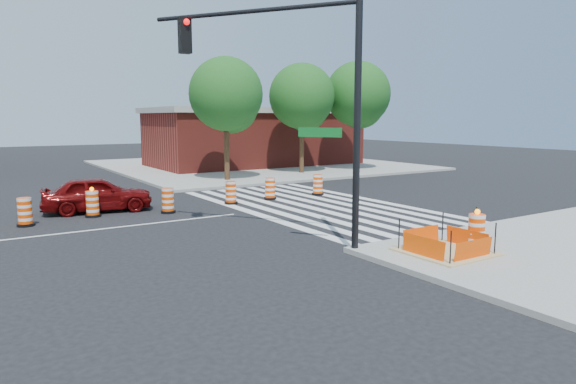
# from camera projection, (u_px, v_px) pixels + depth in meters

# --- Properties ---
(ground) EXTENTS (120.00, 120.00, 0.00)m
(ground) POSITION_uv_depth(u_px,v_px,m) (43.00, 236.00, 16.89)
(ground) COLOR black
(ground) RESTS_ON ground
(sidewalk_ne) EXTENTS (22.00, 22.00, 0.15)m
(sidewalk_ne) POSITION_uv_depth(u_px,v_px,m) (255.00, 165.00, 41.50)
(sidewalk_ne) COLOR gray
(sidewalk_ne) RESTS_ON ground
(crosswalk_east) EXTENTS (6.75, 13.50, 0.01)m
(crosswalk_east) POSITION_uv_depth(u_px,v_px,m) (314.00, 205.00, 22.75)
(crosswalk_east) COLOR silver
(crosswalk_east) RESTS_ON ground
(lane_centerline) EXTENTS (14.00, 0.12, 0.01)m
(lane_centerline) POSITION_uv_depth(u_px,v_px,m) (43.00, 236.00, 16.89)
(lane_centerline) COLOR silver
(lane_centerline) RESTS_ON ground
(excavation_pit) EXTENTS (2.20, 2.20, 0.90)m
(excavation_pit) POSITION_uv_depth(u_px,v_px,m) (446.00, 250.00, 14.19)
(excavation_pit) COLOR tan
(excavation_pit) RESTS_ON ground
(brick_storefront) EXTENTS (16.50, 8.50, 4.60)m
(brick_storefront) POSITION_uv_depth(u_px,v_px,m) (255.00, 137.00, 41.18)
(brick_storefront) COLOR maroon
(brick_storefront) RESTS_ON ground
(red_coupe) EXTENTS (4.56, 2.44, 1.48)m
(red_coupe) POSITION_uv_depth(u_px,v_px,m) (97.00, 194.00, 21.14)
(red_coupe) COLOR #5E0808
(red_coupe) RESTS_ON ground
(signal_pole_se) EXTENTS (3.85, 5.56, 8.76)m
(signal_pole_se) POSITION_uv_depth(u_px,v_px,m) (296.00, 65.00, 14.68)
(signal_pole_se) COLOR black
(signal_pole_se) RESTS_ON ground
(pit_drum) EXTENTS (0.58, 0.58, 1.14)m
(pit_drum) POSITION_uv_depth(u_px,v_px,m) (476.00, 232.00, 14.60)
(pit_drum) COLOR black
(pit_drum) RESTS_ON ground
(barricade) EXTENTS (0.69, 0.56, 1.00)m
(barricade) POSITION_uv_depth(u_px,v_px,m) (476.00, 224.00, 15.40)
(barricade) COLOR #F24505
(barricade) RESTS_ON ground
(tree_north_c) EXTENTS (4.37, 4.37, 7.43)m
(tree_north_c) POSITION_uv_depth(u_px,v_px,m) (226.00, 98.00, 30.36)
(tree_north_c) COLOR #382314
(tree_north_c) RESTS_ON ground
(tree_north_d) EXTENTS (4.41, 4.41, 7.49)m
(tree_north_d) POSITION_uv_depth(u_px,v_px,m) (302.00, 100.00, 34.46)
(tree_north_d) COLOR #382314
(tree_north_d) RESTS_ON ground
(tree_north_e) EXTENTS (4.61, 4.61, 7.83)m
(tree_north_e) POSITION_uv_depth(u_px,v_px,m) (358.00, 98.00, 36.46)
(tree_north_e) COLOR #382314
(tree_north_e) RESTS_ON ground
(median_drum_4) EXTENTS (0.60, 0.60, 1.02)m
(median_drum_4) POSITION_uv_depth(u_px,v_px,m) (25.00, 213.00, 18.32)
(median_drum_4) COLOR black
(median_drum_4) RESTS_ON ground
(median_drum_5) EXTENTS (0.60, 0.60, 1.18)m
(median_drum_5) POSITION_uv_depth(u_px,v_px,m) (93.00, 205.00, 20.04)
(median_drum_5) COLOR black
(median_drum_5) RESTS_ON ground
(median_drum_6) EXTENTS (0.60, 0.60, 1.02)m
(median_drum_6) POSITION_uv_depth(u_px,v_px,m) (168.00, 201.00, 20.87)
(median_drum_6) COLOR black
(median_drum_6) RESTS_ON ground
(median_drum_7) EXTENTS (0.60, 0.60, 1.02)m
(median_drum_7) POSITION_uv_depth(u_px,v_px,m) (231.00, 193.00, 23.05)
(median_drum_7) COLOR black
(median_drum_7) RESTS_ON ground
(median_drum_8) EXTENTS (0.60, 0.60, 1.02)m
(median_drum_8) POSITION_uv_depth(u_px,v_px,m) (270.00, 189.00, 24.36)
(median_drum_8) COLOR black
(median_drum_8) RESTS_ON ground
(median_drum_9) EXTENTS (0.60, 0.60, 1.02)m
(median_drum_9) POSITION_uv_depth(u_px,v_px,m) (318.00, 186.00, 25.76)
(median_drum_9) COLOR black
(median_drum_9) RESTS_ON ground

